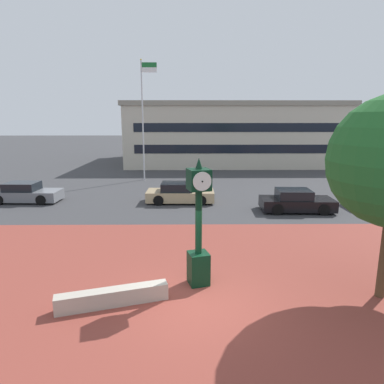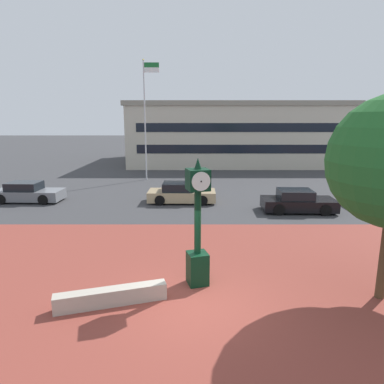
{
  "view_description": "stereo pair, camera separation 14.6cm",
  "coord_description": "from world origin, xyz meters",
  "px_view_note": "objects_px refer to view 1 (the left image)",
  "views": [
    {
      "loc": [
        -0.28,
        -9.16,
        5.32
      ],
      "look_at": [
        -0.16,
        1.06,
        3.1
      ],
      "focal_mm": 31.94,
      "sensor_mm": 36.0,
      "label": 1
    },
    {
      "loc": [
        -0.13,
        -9.16,
        5.32
      ],
      "look_at": [
        -0.16,
        1.06,
        3.1
      ],
      "focal_mm": 31.94,
      "sensor_mm": 36.0,
      "label": 2
    }
  ],
  "objects_px": {
    "car_street_near": "(180,193)",
    "car_street_far": "(296,201)",
    "car_street_mid": "(25,193)",
    "civic_building": "(230,133)",
    "street_clock": "(199,230)",
    "flagpole_primary": "(144,114)",
    "car_street_distant": "(382,198)"
  },
  "relations": [
    {
      "from": "car_street_near",
      "to": "car_street_far",
      "type": "bearing_deg",
      "value": 73.07
    },
    {
      "from": "car_street_mid",
      "to": "car_street_near",
      "type": "bearing_deg",
      "value": 90.76
    },
    {
      "from": "car_street_mid",
      "to": "car_street_far",
      "type": "xyz_separation_m",
      "value": [
        16.85,
        -2.44,
        0.0
      ]
    },
    {
      "from": "car_street_near",
      "to": "civic_building",
      "type": "distance_m",
      "value": 22.62
    },
    {
      "from": "car_street_mid",
      "to": "civic_building",
      "type": "distance_m",
      "value": 26.82
    },
    {
      "from": "street_clock",
      "to": "car_street_far",
      "type": "distance_m",
      "value": 10.79
    },
    {
      "from": "car_street_far",
      "to": "flagpole_primary",
      "type": "distance_m",
      "value": 15.41
    },
    {
      "from": "car_street_mid",
      "to": "civic_building",
      "type": "relative_size",
      "value": 0.18
    },
    {
      "from": "civic_building",
      "to": "car_street_distant",
      "type": "bearing_deg",
      "value": -74.04
    },
    {
      "from": "car_street_near",
      "to": "car_street_far",
      "type": "distance_m",
      "value": 7.2
    },
    {
      "from": "car_street_mid",
      "to": "flagpole_primary",
      "type": "height_order",
      "value": "flagpole_primary"
    },
    {
      "from": "civic_building",
      "to": "flagpole_primary",
      "type": "bearing_deg",
      "value": -124.0
    },
    {
      "from": "car_street_far",
      "to": "flagpole_primary",
      "type": "relative_size",
      "value": 0.42
    },
    {
      "from": "street_clock",
      "to": "car_street_near",
      "type": "xyz_separation_m",
      "value": [
        -0.89,
        11.14,
        -1.27
      ]
    },
    {
      "from": "car_street_near",
      "to": "car_street_mid",
      "type": "bearing_deg",
      "value": -89.99
    },
    {
      "from": "street_clock",
      "to": "car_street_near",
      "type": "relative_size",
      "value": 0.96
    },
    {
      "from": "car_street_near",
      "to": "street_clock",
      "type": "bearing_deg",
      "value": 5.74
    },
    {
      "from": "street_clock",
      "to": "flagpole_primary",
      "type": "bearing_deg",
      "value": 86.38
    },
    {
      "from": "car_street_distant",
      "to": "flagpole_primary",
      "type": "bearing_deg",
      "value": -122.15
    },
    {
      "from": "car_street_near",
      "to": "flagpole_primary",
      "type": "distance_m",
      "value": 10.24
    },
    {
      "from": "car_street_near",
      "to": "civic_building",
      "type": "relative_size",
      "value": 0.18
    },
    {
      "from": "car_street_far",
      "to": "car_street_near",
      "type": "bearing_deg",
      "value": -105.89
    },
    {
      "from": "car_street_near",
      "to": "civic_building",
      "type": "height_order",
      "value": "civic_building"
    },
    {
      "from": "car_street_near",
      "to": "civic_building",
      "type": "xyz_separation_m",
      "value": [
        5.81,
        21.66,
        2.98
      ]
    },
    {
      "from": "car_street_near",
      "to": "car_street_far",
      "type": "height_order",
      "value": "same"
    },
    {
      "from": "car_street_near",
      "to": "car_street_distant",
      "type": "xyz_separation_m",
      "value": [
        12.4,
        -1.37,
        -0.0
      ]
    },
    {
      "from": "flagpole_primary",
      "to": "civic_building",
      "type": "relative_size",
      "value": 0.41
    },
    {
      "from": "car_street_mid",
      "to": "car_street_far",
      "type": "relative_size",
      "value": 1.05
    },
    {
      "from": "street_clock",
      "to": "car_street_near",
      "type": "bearing_deg",
      "value": 79.01
    },
    {
      "from": "street_clock",
      "to": "car_street_far",
      "type": "relative_size",
      "value": 0.98
    },
    {
      "from": "car_street_mid",
      "to": "civic_building",
      "type": "bearing_deg",
      "value": 145.51
    },
    {
      "from": "street_clock",
      "to": "civic_building",
      "type": "distance_m",
      "value": 33.21
    }
  ]
}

